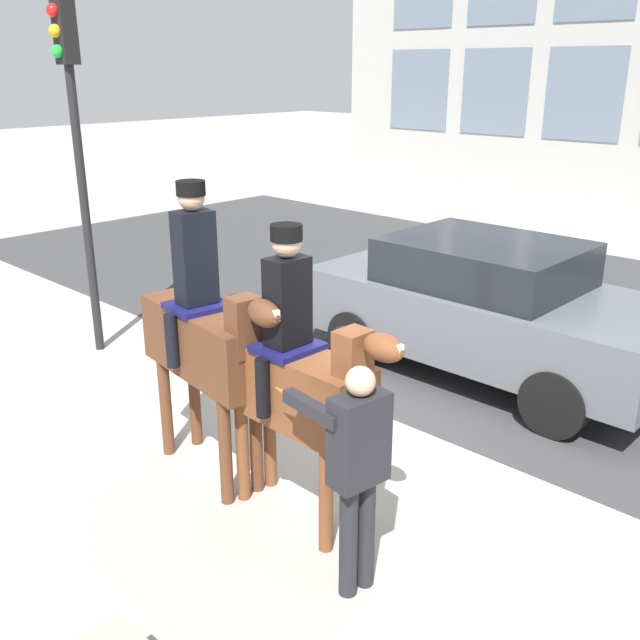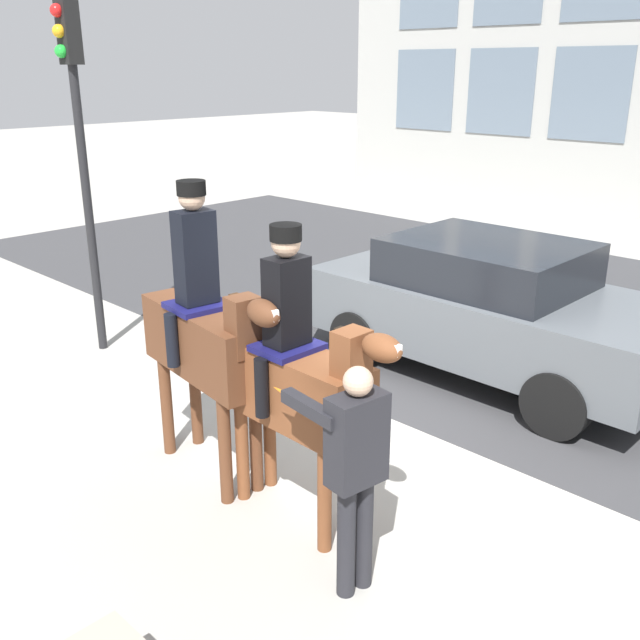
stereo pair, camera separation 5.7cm
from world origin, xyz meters
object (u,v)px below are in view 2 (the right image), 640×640
mounted_horse_lead (206,334)px  street_car_near_lane (490,307)px  mounted_horse_companion (297,379)px  traffic_light (78,127)px  pedestrian_bystander (354,464)px

mounted_horse_lead → street_car_near_lane: bearing=88.5°
mounted_horse_companion → street_car_near_lane: mounted_horse_companion is taller
mounted_horse_companion → street_car_near_lane: bearing=98.8°
mounted_horse_companion → street_car_near_lane: (-0.47, 3.63, -0.39)m
street_car_near_lane → traffic_light: (-4.09, -2.82, 1.99)m
mounted_horse_lead → street_car_near_lane: size_ratio=0.62×
street_car_near_lane → traffic_light: size_ratio=1.00×
mounted_horse_lead → pedestrian_bystander: bearing=-0.6°
mounted_horse_lead → mounted_horse_companion: (1.06, 0.06, -0.11)m
traffic_light → street_car_near_lane: bearing=34.6°
street_car_near_lane → traffic_light: bearing=-145.4°
street_car_near_lane → traffic_light: traffic_light is taller
traffic_light → mounted_horse_companion: bearing=-10.1°
mounted_horse_lead → street_car_near_lane: mounted_horse_lead is taller
traffic_light → pedestrian_bystander: bearing=-11.9°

